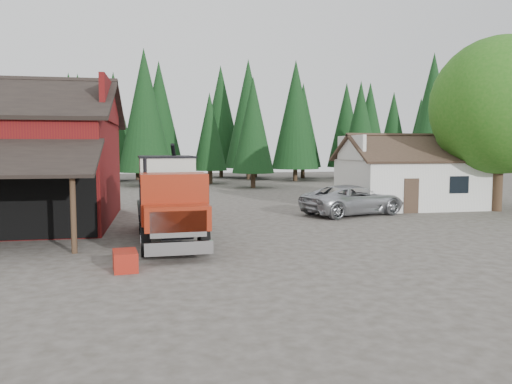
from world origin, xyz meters
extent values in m
plane|color=#3F3B32|center=(0.00, 0.00, 0.00)|extent=(120.00, 120.00, 0.00)
cube|color=#5E120F|center=(-5.00, 10.00, 6.00)|extent=(0.25, 7.00, 2.00)
cylinder|color=#382619|center=(-5.60, 2.10, 1.40)|extent=(0.20, 0.20, 2.80)
cube|color=silver|center=(13.00, 13.00, 1.50)|extent=(8.00, 6.00, 3.00)
cube|color=#38281E|center=(13.00, 11.50, 3.75)|extent=(8.60, 3.42, 1.80)
cube|color=#38281E|center=(13.00, 14.50, 3.75)|extent=(8.60, 3.42, 1.80)
cube|color=silver|center=(9.00, 13.00, 3.75)|extent=(0.20, 4.20, 1.50)
cube|color=silver|center=(17.00, 13.00, 3.75)|extent=(0.20, 4.20, 1.50)
cube|color=#38281E|center=(11.50, 9.98, 1.00)|extent=(0.90, 0.06, 2.00)
cube|color=black|center=(14.50, 9.98, 1.60)|extent=(1.20, 0.06, 1.00)
cylinder|color=#382619|center=(17.00, 10.00, 1.60)|extent=(0.60, 0.60, 3.20)
sphere|color=#215F15|center=(17.00, 10.00, 6.20)|extent=(8.00, 8.00, 8.00)
sphere|color=#215F15|center=(15.80, 10.80, 5.00)|extent=(4.40, 4.40, 4.40)
cylinder|color=#382619|center=(6.00, 30.00, 0.80)|extent=(0.44, 0.44, 1.60)
cone|color=black|center=(6.00, 30.00, 5.90)|extent=(3.96, 3.96, 9.00)
cylinder|color=#382619|center=(22.00, 26.00, 0.80)|extent=(0.44, 0.44, 1.60)
cone|color=black|center=(22.00, 26.00, 6.90)|extent=(4.84, 4.84, 11.00)
cylinder|color=#382619|center=(-4.00, 34.00, 0.80)|extent=(0.44, 0.44, 1.60)
cone|color=black|center=(-4.00, 34.00, 7.40)|extent=(5.28, 5.28, 12.00)
cylinder|color=black|center=(-3.09, 1.09, 0.52)|extent=(0.39, 1.06, 1.05)
cylinder|color=black|center=(-1.10, 1.20, 0.52)|extent=(0.39, 1.06, 1.05)
cylinder|color=black|center=(-3.34, 5.66, 0.52)|extent=(0.39, 1.06, 1.05)
cylinder|color=black|center=(-1.34, 5.76, 0.52)|extent=(0.39, 1.06, 1.05)
cylinder|color=black|center=(-3.41, 6.99, 0.52)|extent=(0.39, 1.06, 1.05)
cylinder|color=black|center=(-1.42, 7.10, 0.52)|extent=(0.39, 1.06, 1.05)
cube|color=black|center=(-2.26, 4.19, 0.90)|extent=(1.49, 8.23, 0.38)
cube|color=silver|center=(-2.01, -0.32, 0.52)|extent=(2.20, 0.29, 0.43)
cube|color=silver|center=(-2.02, -0.23, 1.28)|extent=(1.81, 0.19, 0.86)
cube|color=maroon|center=(-2.05, 0.34, 1.43)|extent=(2.21, 1.35, 0.81)
cube|color=maroon|center=(-2.12, 1.58, 1.95)|extent=(2.37, 1.74, 1.76)
cube|color=black|center=(-2.08, 0.82, 2.24)|extent=(2.00, 0.18, 0.86)
cylinder|color=black|center=(-3.11, 2.38, 2.47)|extent=(0.14, 0.14, 1.71)
cube|color=black|center=(-2.17, 2.53, 1.90)|extent=(2.33, 0.24, 1.52)
cube|color=black|center=(-2.33, 5.52, 1.16)|extent=(2.72, 5.64, 0.15)
cube|color=beige|center=(-2.33, 5.52, 2.57)|extent=(2.36, 3.25, 1.52)
cone|color=beige|center=(-2.33, 5.52, 1.62)|extent=(2.20, 2.20, 0.67)
cube|color=black|center=(-2.33, 5.52, 3.35)|extent=(2.46, 3.35, 0.08)
cylinder|color=black|center=(-1.83, 6.88, 2.47)|extent=(0.60, 2.10, 2.90)
cube|color=maroon|center=(-3.02, 7.77, 1.43)|extent=(0.61, 0.79, 0.43)
cylinder|color=silver|center=(-1.06, 2.25, 0.81)|extent=(0.58, 0.98, 0.53)
imported|color=#A8AAB0|center=(8.00, 10.00, 0.83)|extent=(6.56, 4.45, 1.67)
cube|color=maroon|center=(-3.66, -0.80, 0.30)|extent=(0.84, 1.18, 0.60)
camera|label=1|loc=(-2.54, -16.20, 3.70)|focal=35.00mm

